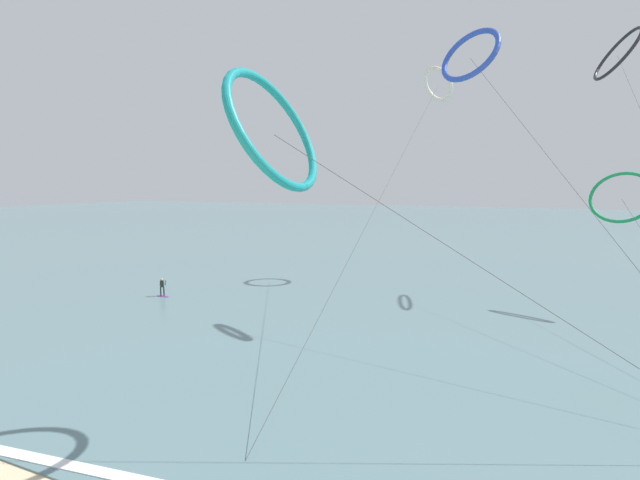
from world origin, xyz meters
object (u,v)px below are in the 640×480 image
object	(u,v)px
surfer_violet	(162,288)
kite_ivory	(438,84)
kite_emerald	(622,197)
kite_teal	(274,130)
kite_cobalt	(470,55)
kite_charcoal	(618,54)

from	to	relation	value
surfer_violet	kite_ivory	size ratio (longest dim) A/B	0.04
kite_emerald	kite_teal	bearing A→B (deg)	-100.64
kite_ivory	kite_cobalt	xyz separation A→B (m)	(4.31, -15.31, -1.45)
kite_ivory	kite_teal	bearing A→B (deg)	129.15
kite_cobalt	kite_ivory	bearing A→B (deg)	134.97
kite_charcoal	kite_teal	size ratio (longest dim) A/B	1.49
surfer_violet	kite_teal	xyz separation A→B (m)	(20.51, -16.01, 11.55)
kite_charcoal	surfer_violet	bearing A→B (deg)	-83.01
surfer_violet	kite_cobalt	xyz separation A→B (m)	(25.99, 2.88, 18.52)
surfer_violet	kite_cobalt	bearing A→B (deg)	149.07
kite_charcoal	kite_teal	bearing A→B (deg)	-44.17
surfer_violet	kite_emerald	bearing A→B (deg)	157.87
kite_ivory	kite_cobalt	distance (m)	15.97
kite_ivory	kite_cobalt	world-z (taller)	kite_ivory
kite_charcoal	kite_cobalt	distance (m)	17.82
kite_cobalt	kite_teal	bearing A→B (deg)	-76.95
kite_ivory	kite_cobalt	bearing A→B (deg)	146.84
kite_charcoal	kite_teal	world-z (taller)	kite_charcoal
kite_cobalt	surfer_violet	bearing A→B (deg)	-144.45
surfer_violet	kite_ivory	distance (m)	34.63
kite_ivory	kite_teal	distance (m)	35.23
kite_ivory	kite_charcoal	distance (m)	15.78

